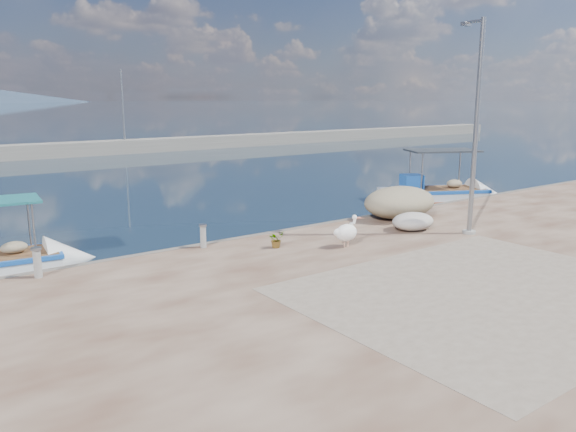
# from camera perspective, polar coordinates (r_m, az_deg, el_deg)

# --- Properties ---
(ground) EXTENTS (1400.00, 1400.00, 0.00)m
(ground) POSITION_cam_1_polar(r_m,az_deg,el_deg) (15.53, 8.37, -7.06)
(ground) COLOR #162635
(ground) RESTS_ON ground
(quay_patch) EXTENTS (9.00, 7.00, 0.01)m
(quay_patch) POSITION_cam_1_polar(r_m,az_deg,el_deg) (14.31, 19.85, -7.21)
(quay_patch) COLOR gray
(quay_patch) RESTS_ON quay
(breakwater) EXTENTS (120.00, 2.20, 7.50)m
(breakwater) POSITION_cam_1_polar(r_m,az_deg,el_deg) (51.64, -24.60, 5.99)
(breakwater) COLOR gray
(breakwater) RESTS_ON ground
(boat_right) EXTENTS (6.35, 4.50, 2.93)m
(boat_right) POSITION_cam_1_polar(r_m,az_deg,el_deg) (28.98, 15.06, 2.03)
(boat_right) COLOR white
(boat_right) RESTS_ON ground
(pelican) EXTENTS (1.05, 0.65, 0.99)m
(pelican) POSITION_cam_1_polar(r_m,az_deg,el_deg) (17.35, 6.00, -1.63)
(pelican) COLOR tan
(pelican) RESTS_ON quay
(lamp_post) EXTENTS (0.44, 0.96, 7.00)m
(lamp_post) POSITION_cam_1_polar(r_m,az_deg,el_deg) (19.56, 18.46, 7.76)
(lamp_post) COLOR gray
(lamp_post) RESTS_ON quay
(bollard_near) EXTENTS (0.24, 0.24, 0.73)m
(bollard_near) POSITION_cam_1_polar(r_m,az_deg,el_deg) (17.38, -8.62, -1.92)
(bollard_near) COLOR gray
(bollard_near) RESTS_ON quay
(bollard_far) EXTENTS (0.26, 0.26, 0.80)m
(bollard_far) POSITION_cam_1_polar(r_m,az_deg,el_deg) (15.72, -24.13, -4.21)
(bollard_far) COLOR gray
(bollard_far) RESTS_ON quay
(potted_plant) EXTENTS (0.52, 0.47, 0.53)m
(potted_plant) POSITION_cam_1_polar(r_m,az_deg,el_deg) (17.23, -1.20, -2.36)
(potted_plant) COLOR #33722D
(potted_plant) RESTS_ON quay
(net_pile_d) EXTENTS (1.62, 1.22, 0.61)m
(net_pile_d) POSITION_cam_1_polar(r_m,az_deg,el_deg) (19.98, 12.56, -0.53)
(net_pile_d) COLOR beige
(net_pile_d) RESTS_ON quay
(net_pile_c) EXTENTS (3.07, 2.20, 1.21)m
(net_pile_c) POSITION_cam_1_polar(r_m,az_deg,el_deg) (21.83, 11.26, 1.38)
(net_pile_c) COLOR tan
(net_pile_c) RESTS_ON quay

